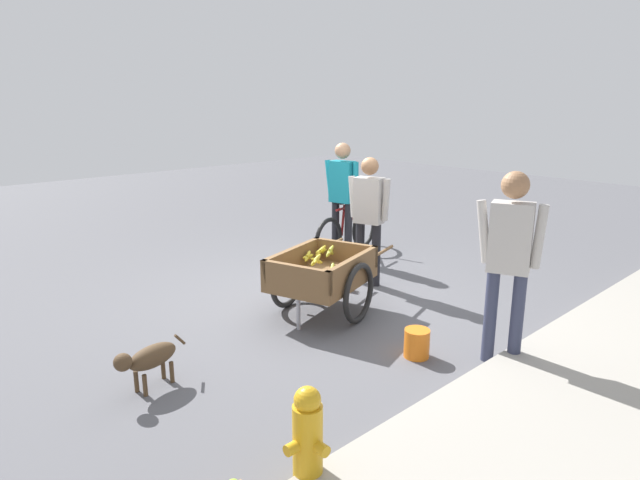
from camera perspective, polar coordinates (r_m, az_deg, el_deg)
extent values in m
plane|color=#56565B|center=(6.43, -0.11, -6.03)|extent=(24.00, 24.00, 0.00)
cube|color=brown|center=(5.81, 0.19, -4.10)|extent=(1.29, 1.09, 0.10)
cube|color=brown|center=(5.34, -2.60, -3.91)|extent=(0.29, 0.78, 0.24)
cube|color=brown|center=(6.20, 2.59, -1.28)|extent=(0.29, 0.78, 0.24)
cube|color=brown|center=(5.59, 3.48, -3.05)|extent=(1.07, 0.38, 0.24)
cube|color=brown|center=(5.95, -2.90, -1.97)|extent=(1.07, 0.38, 0.24)
torus|color=black|center=(5.65, 4.08, -5.57)|extent=(0.63, 0.24, 0.64)
torus|color=black|center=(6.06, -3.43, -4.14)|extent=(0.63, 0.24, 0.64)
cylinder|color=#9E9EA8|center=(5.84, 0.19, -4.84)|extent=(0.30, 0.85, 0.04)
cylinder|color=brown|center=(6.33, 6.60, -1.21)|extent=(0.54, 0.20, 0.04)
cylinder|color=brown|center=(6.62, 1.20, -0.42)|extent=(0.54, 0.20, 0.04)
cylinder|color=#9E9EA8|center=(5.51, -2.27, -7.66)|extent=(0.04, 0.04, 0.35)
ellipsoid|color=gold|center=(5.49, 1.88, -3.69)|extent=(0.16, 0.15, 0.13)
ellipsoid|color=gold|center=(5.48, 1.90, -3.62)|extent=(0.19, 0.08, 0.10)
ellipsoid|color=gold|center=(5.46, 1.90, -3.56)|extent=(0.19, 0.11, 0.05)
ellipsoid|color=gold|center=(5.45, 1.91, -3.50)|extent=(0.19, 0.10, 0.09)
ellipsoid|color=gold|center=(5.43, 1.90, -3.45)|extent=(0.17, 0.13, 0.15)
ellipsoid|color=gold|center=(5.41, 0.22, -3.99)|extent=(0.18, 0.13, 0.13)
ellipsoid|color=gold|center=(5.40, 0.20, -3.94)|extent=(0.19, 0.05, 0.07)
ellipsoid|color=gold|center=(5.38, 0.18, -3.89)|extent=(0.19, 0.10, 0.09)
ellipsoid|color=gold|center=(5.36, 0.15, -3.84)|extent=(0.16, 0.14, 0.15)
ellipsoid|color=gold|center=(6.21, 0.15, -1.21)|extent=(0.17, 0.14, 0.12)
ellipsoid|color=gold|center=(6.19, 0.12, -1.17)|extent=(0.18, 0.06, 0.05)
ellipsoid|color=gold|center=(6.17, 0.07, -1.13)|extent=(0.18, 0.05, 0.14)
ellipsoid|color=gold|center=(5.80, -0.35, -2.19)|extent=(0.18, 0.05, 0.12)
ellipsoid|color=gold|center=(5.78, -0.38, -2.14)|extent=(0.17, 0.14, 0.05)
ellipsoid|color=gold|center=(5.76, -0.44, -2.11)|extent=(0.18, 0.06, 0.14)
ellipsoid|color=gold|center=(5.96, 3.55, -2.42)|extent=(0.17, 0.11, 0.15)
ellipsoid|color=gold|center=(5.93, 3.50, -2.39)|extent=(0.18, 0.13, 0.05)
ellipsoid|color=gold|center=(5.91, 3.48, -2.35)|extent=(0.18, 0.09, 0.13)
ellipsoid|color=gold|center=(6.09, -1.22, -1.78)|extent=(0.16, 0.15, 0.13)
ellipsoid|color=gold|center=(6.07, -1.26, -1.74)|extent=(0.19, 0.08, 0.05)
ellipsoid|color=gold|center=(6.04, -1.30, -1.70)|extent=(0.18, 0.13, 0.12)
ellipsoid|color=gold|center=(6.14, 1.14, -1.25)|extent=(0.17, 0.12, 0.14)
ellipsoid|color=gold|center=(6.12, 1.09, -1.22)|extent=(0.18, 0.15, 0.05)
ellipsoid|color=gold|center=(6.09, 1.04, -1.19)|extent=(0.18, 0.09, 0.14)
ellipsoid|color=gold|center=(5.36, 1.34, -3.35)|extent=(0.19, 0.09, 0.13)
ellipsoid|color=gold|center=(5.35, 1.34, -3.29)|extent=(0.19, 0.05, 0.08)
ellipsoid|color=gold|center=(5.33, 1.33, -3.24)|extent=(0.19, 0.08, 0.08)
ellipsoid|color=gold|center=(5.31, 1.29, -3.20)|extent=(0.16, 0.14, 0.15)
cylinder|color=black|center=(6.75, 5.88, -1.58)|extent=(0.11, 0.11, 0.79)
cylinder|color=black|center=(6.84, 4.20, -1.32)|extent=(0.11, 0.11, 0.79)
cube|color=#B7B2AD|center=(6.64, 5.16, 4.15)|extent=(0.29, 0.38, 0.56)
sphere|color=#9E704C|center=(6.58, 5.25, 7.72)|extent=(0.21, 0.21, 0.21)
cylinder|color=#B7B2AD|center=(6.54, 6.92, 4.20)|extent=(0.08, 0.11, 0.51)
cylinder|color=#B7B2AD|center=(6.73, 3.47, 4.56)|extent=(0.08, 0.13, 0.51)
torus|color=black|center=(8.47, 4.64, 1.34)|extent=(0.66, 0.20, 0.66)
torus|color=black|center=(7.65, 0.90, -0.07)|extent=(0.66, 0.20, 0.66)
cylinder|color=maroon|center=(7.97, 2.90, 3.46)|extent=(0.59, 0.17, 0.04)
cylinder|color=maroon|center=(7.91, 2.43, 2.08)|extent=(0.11, 0.06, 0.45)
cylinder|color=maroon|center=(8.17, 3.54, 2.11)|extent=(0.53, 0.15, 0.43)
ellipsoid|color=black|center=(7.84, 2.37, 3.95)|extent=(0.20, 0.08, 0.06)
cylinder|color=maroon|center=(8.33, 4.53, 4.62)|extent=(0.13, 0.45, 0.03)
cylinder|color=black|center=(7.97, 1.63, 1.15)|extent=(0.11, 0.11, 0.83)
cylinder|color=black|center=(7.86, 2.98, 0.94)|extent=(0.11, 0.11, 0.83)
cube|color=teal|center=(7.78, 2.36, 6.13)|extent=(0.27, 0.38, 0.59)
sphere|color=tan|center=(7.73, 2.39, 9.33)|extent=(0.22, 0.22, 0.22)
cylinder|color=teal|center=(7.89, 1.00, 6.48)|extent=(0.08, 0.16, 0.53)
cylinder|color=teal|center=(7.66, 3.76, 6.20)|extent=(0.08, 0.09, 0.53)
ellipsoid|color=#4C3823|center=(4.63, -17.13, -11.56)|extent=(0.47, 0.27, 0.18)
sphere|color=#4C3823|center=(4.47, -19.97, -11.96)|extent=(0.14, 0.14, 0.14)
cylinder|color=#4C3823|center=(4.77, -14.48, -10.05)|extent=(0.11, 0.05, 0.12)
cylinder|color=#4C3823|center=(4.60, -17.87, -14.30)|extent=(0.04, 0.04, 0.18)
cylinder|color=#4C3823|center=(4.68, -18.69, -13.86)|extent=(0.04, 0.04, 0.18)
cylinder|color=#4C3823|center=(4.74, -15.27, -13.20)|extent=(0.04, 0.04, 0.18)
cylinder|color=#4C3823|center=(4.82, -16.11, -12.80)|extent=(0.04, 0.04, 0.18)
cylinder|color=gold|center=(3.41, -1.30, -20.95)|extent=(0.18, 0.18, 0.55)
sphere|color=gold|center=(3.24, -1.33, -16.41)|extent=(0.16, 0.16, 0.16)
cylinder|color=gold|center=(3.32, -2.82, -20.91)|extent=(0.10, 0.07, 0.07)
cylinder|color=gold|center=(3.32, 0.05, -20.99)|extent=(0.07, 0.10, 0.07)
cylinder|color=orange|center=(5.05, 10.11, -10.60)|extent=(0.23, 0.23, 0.26)
cylinder|color=#333851|center=(5.03, 17.41, -7.59)|extent=(0.11, 0.11, 0.84)
cylinder|color=#333851|center=(5.01, 19.92, -7.88)|extent=(0.11, 0.11, 0.84)
cube|color=#B7B2AD|center=(4.80, 19.35, 0.24)|extent=(0.31, 0.39, 0.60)
sphere|color=#9E704C|center=(4.72, 19.80, 5.45)|extent=(0.23, 0.23, 0.23)
cylinder|color=#B7B2AD|center=(4.82, 16.79, 0.86)|extent=(0.08, 0.17, 0.54)
cylinder|color=#B7B2AD|center=(4.78, 22.00, 0.31)|extent=(0.08, 0.11, 0.54)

